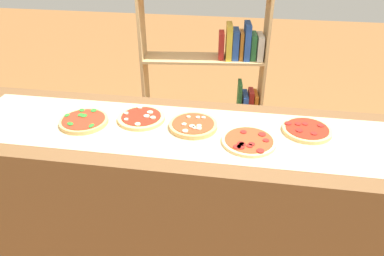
% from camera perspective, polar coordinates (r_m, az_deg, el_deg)
% --- Properties ---
extents(counter, '(2.52, 0.65, 0.94)m').
position_cam_1_polar(counter, '(2.01, -0.00, -12.07)').
color(counter, brown).
rests_on(counter, ground_plane).
extents(parchment_paper, '(2.24, 0.47, 0.00)m').
position_cam_1_polar(parchment_paper, '(1.72, -0.00, -0.54)').
color(parchment_paper, tan).
rests_on(parchment_paper, counter).
extents(pizza_spinach_0, '(0.24, 0.24, 0.03)m').
position_cam_1_polar(pizza_spinach_0, '(1.86, -16.64, 1.06)').
color(pizza_spinach_0, tan).
rests_on(pizza_spinach_0, parchment_paper).
extents(pizza_mushroom_1, '(0.24, 0.24, 0.03)m').
position_cam_1_polar(pizza_mushroom_1, '(1.83, -7.97, 1.61)').
color(pizza_mushroom_1, '#DBB26B').
rests_on(pizza_mushroom_1, parchment_paper).
extents(pizza_mushroom_2, '(0.23, 0.23, 0.03)m').
position_cam_1_polar(pizza_mushroom_2, '(1.75, 0.19, 0.44)').
color(pizza_mushroom_2, tan).
rests_on(pizza_mushroom_2, parchment_paper).
extents(pizza_pepperoni_3, '(0.25, 0.25, 0.02)m').
position_cam_1_polar(pizza_pepperoni_3, '(1.65, 8.92, -2.06)').
color(pizza_pepperoni_3, '#E5C17F').
rests_on(pizza_pepperoni_3, parchment_paper).
extents(pizza_pepperoni_4, '(0.23, 0.23, 0.03)m').
position_cam_1_polar(pizza_pepperoni_4, '(1.80, 17.59, -0.29)').
color(pizza_pepperoni_4, '#DBB26B').
rests_on(pizza_pepperoni_4, parchment_paper).
extents(bookshelf, '(0.92, 0.32, 1.37)m').
position_cam_1_polar(bookshelf, '(2.80, 4.24, 6.21)').
color(bookshelf, tan).
rests_on(bookshelf, ground_plane).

